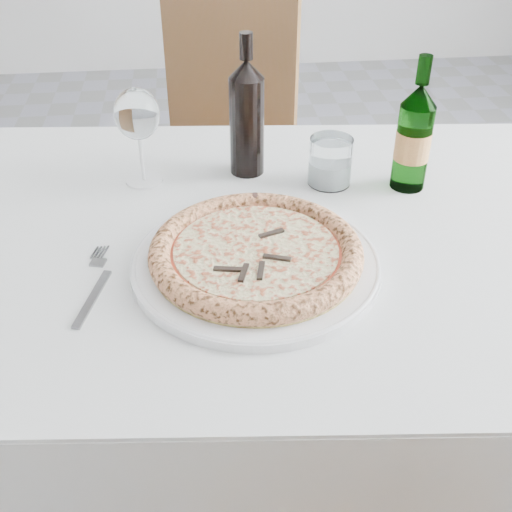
# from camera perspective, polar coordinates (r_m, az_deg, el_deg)

# --- Properties ---
(floor) EXTENTS (5.00, 6.00, 0.02)m
(floor) POSITION_cam_1_polar(r_m,az_deg,el_deg) (1.59, -5.12, -21.36)
(floor) COLOR slate
(floor) RESTS_ON ground
(dining_table) EXTENTS (1.46, 0.94, 0.76)m
(dining_table) POSITION_cam_1_polar(r_m,az_deg,el_deg) (1.08, -0.59, -1.84)
(dining_table) COLOR brown
(dining_table) RESTS_ON floor
(chair_far) EXTENTS (0.49, 0.49, 0.93)m
(chair_far) POSITION_cam_1_polar(r_m,az_deg,el_deg) (1.85, -2.99, 10.12)
(chair_far) COLOR brown
(chair_far) RESTS_ON floor
(plate) EXTENTS (0.37, 0.37, 0.02)m
(plate) POSITION_cam_1_polar(r_m,az_deg,el_deg) (0.94, -0.00, -0.56)
(plate) COLOR white
(plate) RESTS_ON dining_table
(pizza) EXTENTS (0.31, 0.31, 0.03)m
(pizza) POSITION_cam_1_polar(r_m,az_deg,el_deg) (0.93, -0.00, 0.32)
(pizza) COLOR #D3B058
(pizza) RESTS_ON plate
(fork) EXTENTS (0.04, 0.18, 0.00)m
(fork) POSITION_cam_1_polar(r_m,az_deg,el_deg) (0.93, -14.17, -2.59)
(fork) COLOR slate
(fork) RESTS_ON dining_table
(wine_glass) EXTENTS (0.08, 0.08, 0.17)m
(wine_glass) POSITION_cam_1_polar(r_m,az_deg,el_deg) (1.13, -10.53, 12.11)
(wine_glass) COLOR white
(wine_glass) RESTS_ON dining_table
(tumbler) EXTENTS (0.08, 0.08, 0.09)m
(tumbler) POSITION_cam_1_polar(r_m,az_deg,el_deg) (1.15, 6.60, 8.09)
(tumbler) COLOR white
(tumbler) RESTS_ON dining_table
(beer_bottle) EXTENTS (0.06, 0.06, 0.23)m
(beer_bottle) POSITION_cam_1_polar(r_m,az_deg,el_deg) (1.14, 13.85, 10.20)
(beer_bottle) COLOR #387B34
(beer_bottle) RESTS_ON dining_table
(wine_bottle) EXTENTS (0.06, 0.06, 0.25)m
(wine_bottle) POSITION_cam_1_polar(r_m,az_deg,el_deg) (1.16, -0.83, 12.33)
(wine_bottle) COLOR black
(wine_bottle) RESTS_ON dining_table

